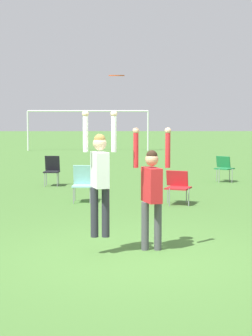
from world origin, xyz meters
TOP-DOWN VIEW (x-y plane):
  - ground_plane at (0.00, 0.00)m, footprint 120.00×120.00m
  - person_jumping at (-0.49, 0.10)m, footprint 0.54×0.43m
  - person_defending at (0.32, 0.35)m, footprint 0.61×0.49m
  - frisbee at (-0.23, 0.11)m, footprint 0.24×0.24m
  - camping_chair_0 at (3.12, 9.28)m, footprint 0.68×0.75m
  - camping_chair_1 at (1.20, 4.90)m, footprint 0.70×0.75m
  - camping_chair_3 at (-1.11, 5.29)m, footprint 0.50×0.54m
  - camping_chair_4 at (-2.23, 8.37)m, footprint 0.47×0.51m
  - soccer_goal at (-2.06, 24.29)m, footprint 7.10×0.10m

SIDE VIEW (x-z plane):
  - ground_plane at x=0.00m, z-range 0.00..0.00m
  - camping_chair_1 at x=1.20m, z-range 0.07..0.87m
  - camping_chair_0 at x=3.12m, z-range 0.09..0.90m
  - camping_chair_3 at x=-1.11m, z-range 0.06..0.96m
  - camping_chair_4 at x=-2.23m, z-range 0.08..0.98m
  - person_defending at x=0.32m, z-range 0.05..2.00m
  - person_jumping at x=-0.49m, z-range 0.31..2.26m
  - soccer_goal at x=-2.06m, z-range 0.67..3.02m
  - frisbee at x=-0.23m, z-range 2.73..2.76m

